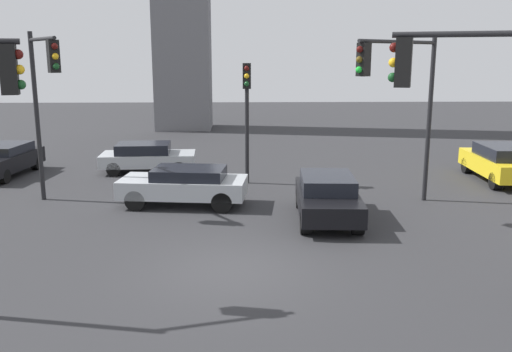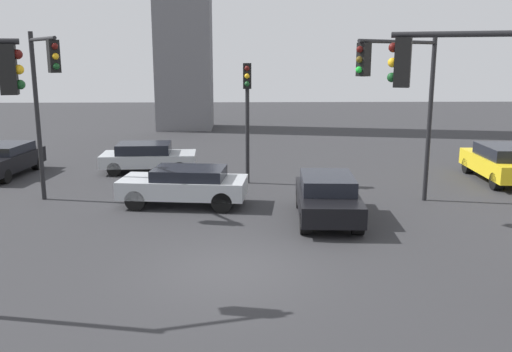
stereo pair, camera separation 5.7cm
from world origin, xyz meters
TOP-DOWN VIEW (x-y plane):
  - ground_plane at (0.00, 0.00)m, footprint 99.93×99.93m
  - traffic_light_0 at (5.52, 5.37)m, footprint 3.25×2.50m
  - traffic_light_1 at (4.97, -1.84)m, footprint 3.03×1.27m
  - traffic_light_2 at (0.53, 9.36)m, footprint 0.33×0.47m
  - traffic_light_4 at (-6.26, 5.96)m, footprint 1.72×2.43m
  - car_0 at (11.08, 9.39)m, footprint 2.11×4.71m
  - car_1 at (-10.01, 11.09)m, footprint 2.18×4.38m
  - car_3 at (3.00, 4.13)m, footprint 2.09×4.28m
  - car_4 at (-1.69, 5.99)m, footprint 4.53×2.37m
  - car_5 at (-3.94, 11.74)m, footprint 4.24×2.08m

SIDE VIEW (x-z plane):
  - ground_plane at x=0.00m, z-range 0.00..0.00m
  - car_5 at x=-3.94m, z-range 0.04..1.35m
  - car_1 at x=-10.01m, z-range 0.05..1.41m
  - car_4 at x=-1.69m, z-range 0.07..1.41m
  - car_3 at x=3.00m, z-range 0.05..1.46m
  - car_0 at x=11.08m, z-range 0.05..1.57m
  - traffic_light_2 at x=0.53m, z-range 0.97..5.82m
  - traffic_light_1 at x=4.97m, z-range 1.21..6.96m
  - traffic_light_0 at x=5.52m, z-range 1.28..7.02m
  - traffic_light_4 at x=-6.26m, z-range 1.18..7.13m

